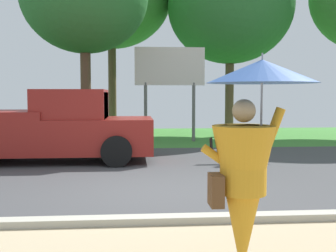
{
  "coord_description": "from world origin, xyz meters",
  "views": [
    {
      "loc": [
        -0.35,
        -7.54,
        1.74
      ],
      "look_at": [
        0.34,
        1.0,
        1.1
      ],
      "focal_mm": 44.63,
      "sensor_mm": 36.0,
      "label": 1
    }
  ],
  "objects_px": {
    "monk_pedestrian": "(248,160)",
    "roadside_billboard": "(170,73)",
    "pickup_truck": "(54,128)",
    "tree_right_mid": "(230,7)"
  },
  "relations": [
    {
      "from": "monk_pedestrian",
      "to": "roadside_billboard",
      "type": "relative_size",
      "value": 0.61
    },
    {
      "from": "pickup_truck",
      "to": "tree_right_mid",
      "type": "relative_size",
      "value": 0.66
    },
    {
      "from": "pickup_truck",
      "to": "roadside_billboard",
      "type": "xyz_separation_m",
      "value": [
        3.42,
        4.43,
        1.68
      ]
    },
    {
      "from": "roadside_billboard",
      "to": "monk_pedestrian",
      "type": "bearing_deg",
      "value": -91.21
    },
    {
      "from": "monk_pedestrian",
      "to": "tree_right_mid",
      "type": "height_order",
      "value": "tree_right_mid"
    },
    {
      "from": "roadside_billboard",
      "to": "tree_right_mid",
      "type": "bearing_deg",
      "value": 36.34
    },
    {
      "from": "monk_pedestrian",
      "to": "roadside_billboard",
      "type": "distance_m",
      "value": 11.75
    },
    {
      "from": "monk_pedestrian",
      "to": "pickup_truck",
      "type": "bearing_deg",
      "value": 118.52
    },
    {
      "from": "pickup_truck",
      "to": "monk_pedestrian",
      "type": "bearing_deg",
      "value": -74.8
    },
    {
      "from": "tree_right_mid",
      "to": "pickup_truck",
      "type": "bearing_deg",
      "value": -133.7
    }
  ]
}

